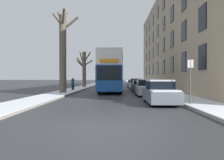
% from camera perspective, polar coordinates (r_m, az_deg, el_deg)
% --- Properties ---
extents(ground_plane, '(320.00, 320.00, 0.00)m').
position_cam_1_polar(ground_plane, '(7.18, -1.46, -12.33)').
color(ground_plane, '#303335').
extents(sidewalk_left, '(2.37, 130.00, 0.16)m').
position_cam_1_polar(sidewalk_left, '(60.27, -3.91, -0.88)').
color(sidewalk_left, gray).
rests_on(sidewalk_left, ground).
extents(sidewalk_right, '(2.37, 130.00, 0.16)m').
position_cam_1_polar(sidewalk_right, '(60.21, 6.08, -0.89)').
color(sidewalk_right, gray).
rests_on(sidewalk_right, ground).
extents(terrace_facade_right, '(9.10, 39.58, 13.99)m').
position_cam_1_polar(terrace_facade_right, '(33.15, 20.31, 9.89)').
color(terrace_facade_right, tan).
rests_on(terrace_facade_right, ground).
extents(bare_tree_left_0, '(3.39, 4.02, 8.69)m').
position_cam_1_polar(bare_tree_left_0, '(22.39, -12.73, 7.81)').
color(bare_tree_left_0, brown).
rests_on(bare_tree_left_0, ground).
extents(bare_tree_left_1, '(2.75, 1.58, 5.97)m').
position_cam_1_polar(bare_tree_left_1, '(35.13, -7.33, 3.08)').
color(bare_tree_left_1, brown).
rests_on(bare_tree_left_1, ground).
extents(double_decker_bus, '(2.52, 10.12, 4.36)m').
position_cam_1_polar(double_decker_bus, '(24.76, -0.33, 2.56)').
color(double_decker_bus, '#194C99').
rests_on(double_decker_bus, ground).
extents(parked_car_0, '(1.71, 4.05, 1.48)m').
position_cam_1_polar(parked_car_0, '(13.75, 12.44, -3.28)').
color(parked_car_0, slate).
rests_on(parked_car_0, ground).
extents(parked_car_1, '(1.87, 3.96, 1.48)m').
position_cam_1_polar(parked_car_1, '(19.86, 9.02, -2.09)').
color(parked_car_1, '#9EA3AD').
rests_on(parked_car_1, ground).
extents(parked_car_2, '(1.72, 4.39, 1.36)m').
position_cam_1_polar(parked_car_2, '(25.90, 7.24, -1.59)').
color(parked_car_2, '#474C56').
rests_on(parked_car_2, ground).
extents(parked_car_3, '(1.77, 3.94, 1.52)m').
position_cam_1_polar(parked_car_3, '(31.04, 6.27, -1.12)').
color(parked_car_3, silver).
rests_on(parked_car_3, ground).
extents(parked_car_4, '(1.88, 4.54, 1.33)m').
position_cam_1_polar(parked_car_4, '(36.49, 5.54, -0.98)').
color(parked_car_4, navy).
rests_on(parked_car_4, ground).
extents(pedestrian_left_sidewalk, '(0.36, 0.36, 1.66)m').
position_cam_1_polar(pedestrian_left_sidewalk, '(26.97, -10.20, -0.91)').
color(pedestrian_left_sidewalk, black).
rests_on(pedestrian_left_sidewalk, ground).
extents(street_sign_post, '(0.32, 0.07, 2.63)m').
position_cam_1_polar(street_sign_post, '(12.74, 19.79, 0.09)').
color(street_sign_post, '#4C4F54').
rests_on(street_sign_post, ground).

